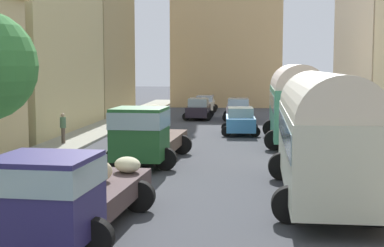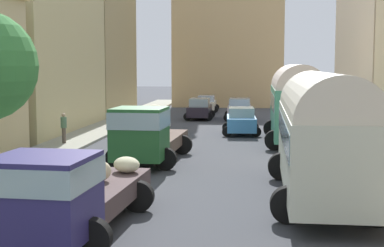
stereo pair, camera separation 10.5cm
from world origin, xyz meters
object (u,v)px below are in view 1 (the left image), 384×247
cargo_truck_0 (69,189)px  car_1 (205,103)px  car_3 (238,109)px  parked_bus_1 (295,100)px  car_2 (240,121)px  pedestrian_2 (63,127)px  parked_bus_0 (323,130)px  cargo_truck_1 (147,133)px  car_0 (198,109)px

cargo_truck_0 → car_1: cargo_truck_0 is taller
cargo_truck_0 → car_3: size_ratio=1.56×
parked_bus_1 → car_2: 4.93m
cargo_truck_0 → pedestrian_2: cargo_truck_0 is taller
parked_bus_0 → parked_bus_1: size_ratio=1.12×
car_1 → car_2: car_2 is taller
parked_bus_0 → cargo_truck_0: size_ratio=1.37×
parked_bus_1 → pedestrian_2: parked_bus_1 is taller
parked_bus_1 → car_3: (-3.28, 12.59, -1.51)m
cargo_truck_1 → car_3: 20.00m
parked_bus_1 → car_0: bearing=116.3°
cargo_truck_0 → car_3: 30.16m
parked_bus_1 → car_1: parked_bus_1 is taller
parked_bus_1 → cargo_truck_1: 9.84m
parked_bus_1 → car_1: size_ratio=2.02×
car_0 → cargo_truck_1: bearing=-91.1°
cargo_truck_1 → car_0: cargo_truck_1 is taller
cargo_truck_0 → car_0: (0.41, 30.25, -0.41)m
parked_bus_1 → cargo_truck_0: bearing=-111.3°
cargo_truck_0 → car_3: cargo_truck_0 is taller
parked_bus_0 → cargo_truck_0: bearing=-144.5°
parked_bus_0 → pedestrian_2: 15.89m
parked_bus_0 → car_1: parked_bus_0 is taller
parked_bus_0 → cargo_truck_1: 8.65m
pedestrian_2 → car_0: bearing=69.3°
cargo_truck_0 → car_2: 21.33m
cargo_truck_0 → car_0: size_ratio=1.67×
car_1 → car_2: bearing=-78.1°
parked_bus_1 → parked_bus_0: bearing=-90.7°
parked_bus_0 → car_2: size_ratio=2.50×
car_1 → car_2: 16.56m
parked_bus_1 → cargo_truck_0: 18.67m
car_1 → pedestrian_2: size_ratio=2.37×
cargo_truck_0 → car_3: (3.50, 29.95, -0.39)m
car_2 → parked_bus_1: bearing=-50.6°
parked_bus_1 → car_1: (-6.40, 19.83, -1.60)m
car_2 → car_3: 8.97m
car_3 → car_0: bearing=174.6°
car_2 → parked_bus_0: bearing=-80.1°
parked_bus_0 → car_3: parked_bus_0 is taller
car_1 → car_3: 7.89m
cargo_truck_0 → cargo_truck_1: cargo_truck_1 is taller
car_1 → cargo_truck_1: bearing=-90.7°
car_0 → car_3: car_3 is taller
cargo_truck_0 → car_1: size_ratio=1.66×
parked_bus_1 → car_3: parked_bus_1 is taller
parked_bus_0 → car_1: bearing=100.9°
parked_bus_1 → car_0: (-6.37, 12.88, -1.53)m
cargo_truck_0 → cargo_truck_1: (0.03, 10.26, 0.11)m
parked_bus_1 → car_2: parked_bus_1 is taller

